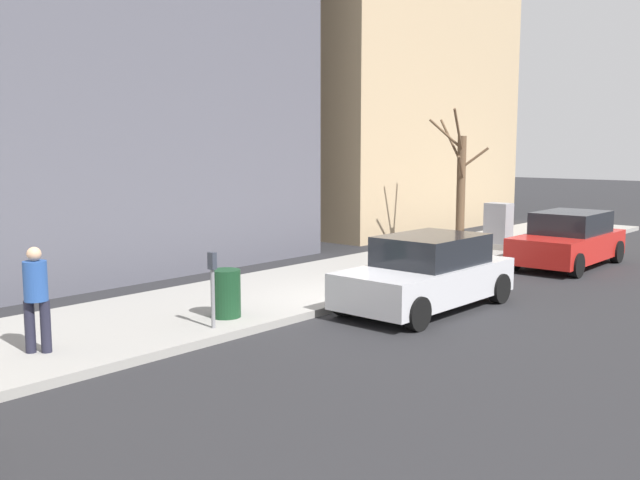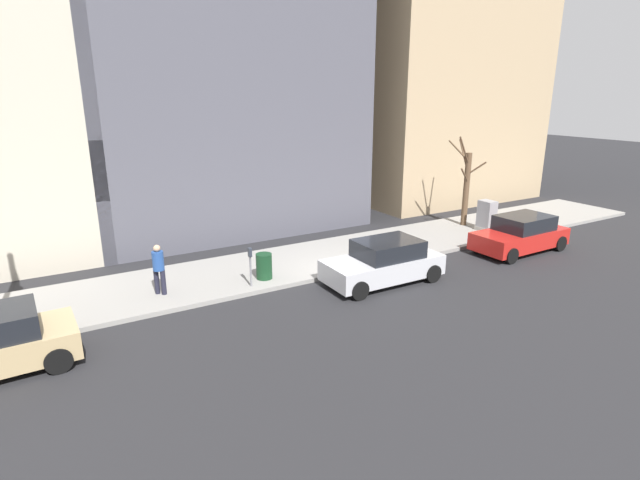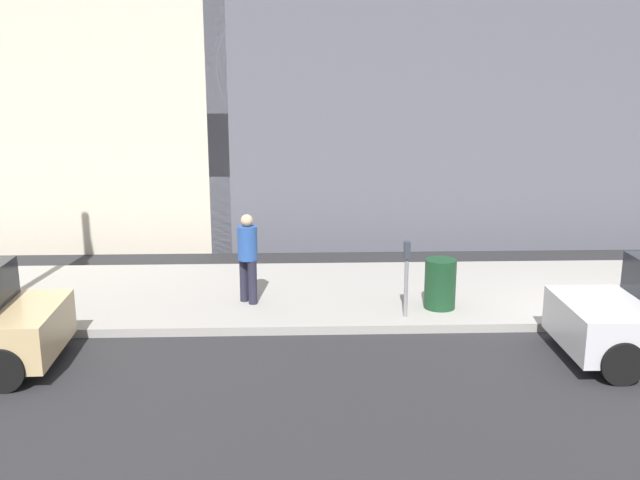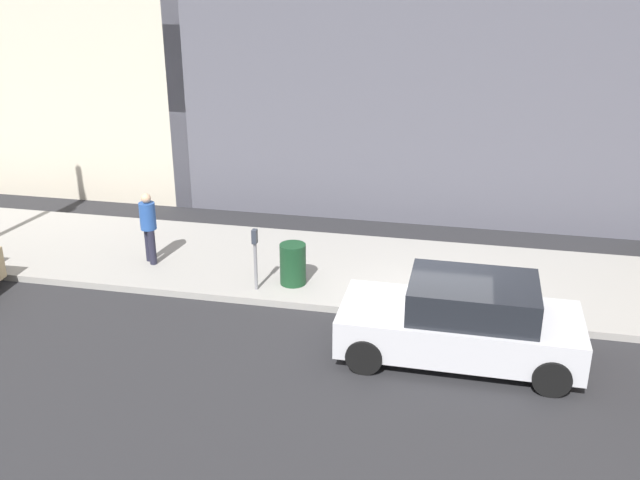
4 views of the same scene
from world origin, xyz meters
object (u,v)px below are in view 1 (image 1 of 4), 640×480
at_px(parked_car_red, 568,240).
at_px(bare_tree, 460,185).
at_px(pedestrian_near_meter, 36,293).
at_px(parking_meter, 213,282).
at_px(trash_bin, 226,293).
at_px(utility_box, 498,227).
at_px(parked_car_silver, 427,274).

xyz_separation_m(parked_car_red, bare_tree, (3.90, -0.75, 1.37)).
bearing_deg(pedestrian_near_meter, parking_meter, 27.69).
distance_m(parking_meter, trash_bin, 0.91).
bearing_deg(utility_box, parked_car_silver, 107.57).
bearing_deg(trash_bin, parking_meter, 123.14).
xyz_separation_m(parked_car_silver, bare_tree, (3.82, -7.81, 1.37)).
xyz_separation_m(parked_car_red, parked_car_silver, (0.08, 7.06, 0.00)).
bearing_deg(parked_car_red, parking_meter, 80.35).
bearing_deg(utility_box, bare_tree, 4.85).
bearing_deg(parking_meter, utility_box, -86.02).
xyz_separation_m(trash_bin, pedestrian_near_meter, (0.43, 3.47, 0.49)).
xyz_separation_m(parking_meter, utility_box, (0.85, -12.22, -0.13)).
distance_m(trash_bin, pedestrian_near_meter, 3.53).
bearing_deg(parked_car_red, utility_box, -19.36).
xyz_separation_m(parked_car_silver, pedestrian_near_meter, (2.54, 7.08, 0.35)).
height_order(parking_meter, pedestrian_near_meter, pedestrian_near_meter).
distance_m(utility_box, bare_tree, 1.82).
relative_size(utility_box, pedestrian_near_meter, 0.86).
height_order(parked_car_red, pedestrian_near_meter, pedestrian_near_meter).
height_order(parking_meter, bare_tree, bare_tree).
bearing_deg(parked_car_silver, trash_bin, 60.27).
height_order(utility_box, trash_bin, utility_box).
xyz_separation_m(parked_car_red, parking_meter, (1.74, 11.36, 0.24)).
bearing_deg(trash_bin, pedestrian_near_meter, 82.96).
bearing_deg(parking_meter, bare_tree, -79.87).
distance_m(parking_meter, pedestrian_near_meter, 2.91).
xyz_separation_m(parked_car_silver, parking_meter, (1.66, 4.30, 0.24)).
bearing_deg(parked_car_silver, parked_car_red, -90.06).
xyz_separation_m(parking_meter, bare_tree, (2.16, -12.11, 1.13)).
bearing_deg(bare_tree, trash_bin, 98.54).
bearing_deg(parked_car_silver, utility_box, -71.86).
distance_m(parked_car_silver, trash_bin, 4.18).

